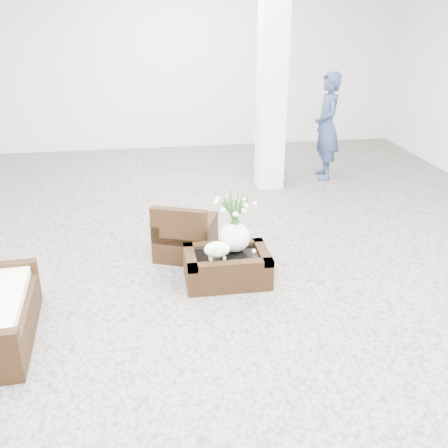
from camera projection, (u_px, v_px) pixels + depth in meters
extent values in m
plane|color=gray|center=(223.00, 271.00, 5.87)|extent=(11.00, 11.00, 0.00)
cube|color=white|center=(272.00, 76.00, 7.89)|extent=(0.40, 0.40, 3.50)
cube|color=#341F0F|center=(227.00, 268.00, 5.61)|extent=(0.90, 0.60, 0.31)
ellipsoid|color=white|center=(217.00, 251.00, 5.40)|extent=(0.28, 0.23, 0.21)
cylinder|color=white|center=(254.00, 251.00, 5.60)|extent=(0.04, 0.04, 0.03)
cube|color=#341F0F|center=(186.00, 228.00, 6.11)|extent=(0.83, 0.81, 0.69)
imported|color=navy|center=(327.00, 126.00, 8.63)|extent=(0.49, 0.68, 1.77)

